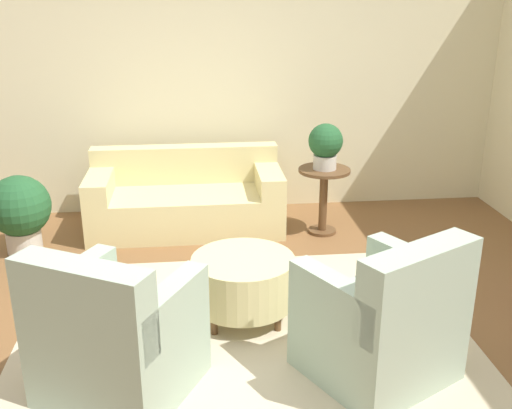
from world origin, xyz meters
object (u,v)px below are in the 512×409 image
ottoman_table (243,280)px  potted_plant_on_side_table (325,144)px  armchair_right (383,323)px  couch (186,200)px  armchair_left (115,339)px  side_table (324,190)px  potted_plant_floor (20,210)px

ottoman_table → potted_plant_on_side_table: (0.93, 1.55, 0.60)m
ottoman_table → potted_plant_on_side_table: potted_plant_on_side_table is taller
armchair_right → ottoman_table: armchair_right is taller
couch → armchair_right: (1.21, -2.64, 0.08)m
couch → armchair_right: bearing=-65.4°
armchair_left → potted_plant_on_side_table: potted_plant_on_side_table is taller
side_table → armchair_right: bearing=-93.3°
side_table → potted_plant_on_side_table: size_ratio=1.49×
couch → armchair_left: size_ratio=1.77×
side_table → potted_plant_on_side_table: 0.46m
side_table → armchair_left: bearing=-126.6°
potted_plant_on_side_table → ottoman_table: bearing=-120.9°
couch → potted_plant_floor: size_ratio=2.61×
armchair_left → couch: bearing=81.3°
armchair_right → side_table: (0.14, 2.36, 0.07)m
couch → armchair_right: size_ratio=1.77×
armchair_left → potted_plant_floor: armchair_left is taller
ottoman_table → side_table: (0.93, 1.55, 0.14)m
couch → armchair_right: 2.90m
armchair_left → ottoman_table: armchair_left is taller
armchair_left → side_table: 2.94m
armchair_left → potted_plant_floor: size_ratio=1.48×
couch → potted_plant_on_side_table: size_ratio=4.30×
armchair_right → potted_plant_on_side_table: potted_plant_on_side_table is taller
armchair_left → side_table: armchair_left is taller
armchair_right → potted_plant_on_side_table: size_ratio=2.43×
armchair_left → side_table: (1.75, 2.36, 0.07)m
couch → ottoman_table: (0.42, -1.84, 0.01)m
couch → armchair_left: bearing=-98.7°
ottoman_table → armchair_right: bearing=-45.5°
armchair_left → potted_plant_floor: (-1.09, 2.20, 0.03)m
armchair_left → potted_plant_on_side_table: bearing=53.4°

